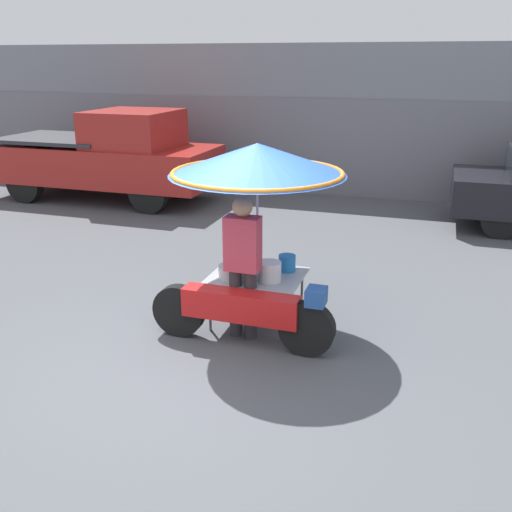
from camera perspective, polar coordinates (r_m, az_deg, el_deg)
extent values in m
plane|color=#4C4F54|center=(6.04, -7.20, -10.80)|extent=(36.00, 36.00, 0.00)
cube|color=gray|center=(14.17, 8.77, 13.53)|extent=(28.00, 2.00, 3.33)
cube|color=slate|center=(13.23, 7.88, 10.64)|extent=(23.80, 0.06, 2.16)
cylinder|color=black|center=(6.09, 5.11, -7.25)|extent=(0.60, 0.14, 0.60)
cylinder|color=black|center=(6.54, -7.70, -5.42)|extent=(0.60, 0.14, 0.60)
cube|color=red|center=(6.21, -1.55, -5.01)|extent=(1.31, 0.24, 0.32)
cube|color=#234C93|center=(5.91, 6.04, -4.05)|extent=(0.20, 0.24, 0.18)
cylinder|color=black|center=(7.02, 0.79, -3.71)|extent=(0.54, 0.14, 0.54)
cylinder|color=#515156|center=(6.34, 3.01, -6.15)|extent=(0.03, 0.03, 0.59)
cylinder|color=#515156|center=(7.01, 4.61, -3.65)|extent=(0.03, 0.03, 0.59)
cylinder|color=#515156|center=(6.61, -4.63, -5.10)|extent=(0.03, 0.03, 0.59)
cylinder|color=#515156|center=(7.25, -2.37, -2.80)|extent=(0.03, 0.03, 0.59)
cube|color=#9E9EA3|center=(6.67, 0.13, -1.98)|extent=(1.07, 0.88, 0.02)
cylinder|color=#B2B2B7|center=(6.48, 0.14, 3.00)|extent=(0.03, 0.03, 1.18)
cone|color=blue|center=(6.31, 0.14, 9.69)|extent=(1.97, 1.97, 0.34)
torus|color=orange|center=(6.33, 0.14, 8.33)|extent=(1.92, 1.92, 0.05)
cylinder|color=#B7B7BC|center=(6.58, -2.27, -1.55)|extent=(0.35, 0.35, 0.14)
cylinder|color=silver|center=(6.46, 1.35, -1.56)|extent=(0.27, 0.27, 0.22)
cylinder|color=#1E6BB2|center=(6.77, 3.12, -0.70)|extent=(0.20, 0.20, 0.19)
cylinder|color=#2D2D33|center=(6.44, -2.06, -4.65)|extent=(0.14, 0.14, 0.80)
cylinder|color=#2D2D33|center=(6.39, -0.53, -4.85)|extent=(0.14, 0.14, 0.80)
cube|color=#C13847|center=(6.16, -1.35, 1.25)|extent=(0.38, 0.22, 0.60)
sphere|color=#A87A5B|center=(6.05, -1.38, 4.95)|extent=(0.22, 0.22, 0.22)
cylinder|color=black|center=(10.86, 23.26, 3.34)|extent=(0.66, 0.20, 0.66)
cylinder|color=black|center=(12.37, 22.74, 5.19)|extent=(0.66, 0.20, 0.66)
cylinder|color=black|center=(11.83, -10.69, 6.17)|extent=(0.82, 0.24, 0.82)
cylinder|color=black|center=(13.26, -7.34, 7.72)|extent=(0.82, 0.24, 0.82)
cylinder|color=black|center=(13.52, -22.11, 6.70)|extent=(0.82, 0.24, 0.82)
cylinder|color=black|center=(14.78, -18.12, 8.12)|extent=(0.82, 0.24, 0.82)
cube|color=#A3231E|center=(13.21, -14.96, 8.96)|extent=(5.04, 1.92, 0.80)
cube|color=#A3231E|center=(12.68, -12.12, 12.34)|extent=(1.71, 1.77, 0.76)
cube|color=#2D2D33|center=(13.70, -18.76, 11.07)|extent=(2.62, 1.84, 0.08)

